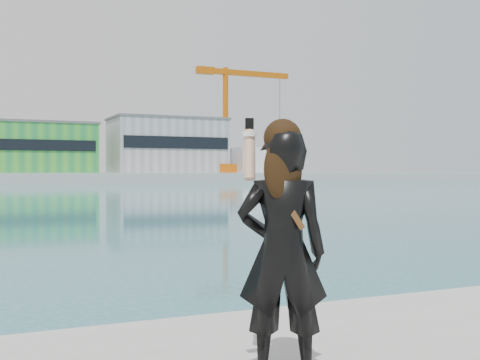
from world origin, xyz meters
name	(u,v)px	position (x,y,z in m)	size (l,w,h in m)	color
warehouse_green	(19,148)	(8.00, 127.98, 7.26)	(30.60, 16.36, 10.50)	#21853D
warehouse_grey_right	(167,145)	(40.00, 127.98, 8.26)	(25.50, 15.35, 12.50)	gray
ancillary_shed	(257,160)	(62.00, 126.00, 5.00)	(12.00, 10.00, 6.00)	silver
dock_crane	(230,116)	(53.20, 122.00, 15.07)	(23.00, 4.00, 24.00)	#DE620D
flagpole_right	(94,151)	(22.09, 121.00, 6.54)	(1.28, 0.16, 8.00)	silver
woman	(282,245)	(0.66, -0.88, 1.70)	(0.72, 0.62, 1.77)	black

